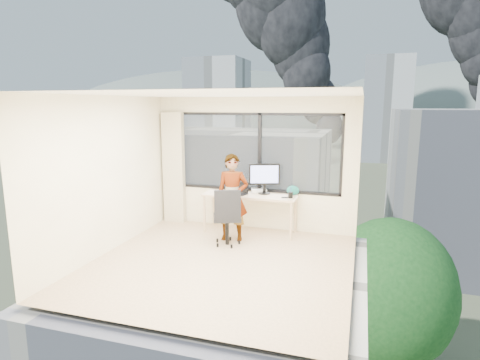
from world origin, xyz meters
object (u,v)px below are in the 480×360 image
at_px(monitor, 264,179).
at_px(laptop, 238,189).
at_px(chair, 227,216).
at_px(game_console, 259,190).
at_px(handbag, 293,190).
at_px(desk, 250,213).
at_px(person, 232,198).

relative_size(monitor, laptop, 1.78).
height_order(chair, game_console, chair).
bearing_deg(handbag, chair, -118.59).
distance_m(laptop, handbag, 1.05).
distance_m(desk, chair, 0.86).
bearing_deg(chair, game_console, 52.76).
distance_m(monitor, laptop, 0.54).
relative_size(monitor, game_console, 2.06).
height_order(monitor, handbag, monitor).
height_order(chair, monitor, monitor).
bearing_deg(person, desk, 62.04).
bearing_deg(person, monitor, 48.28).
bearing_deg(handbag, desk, -151.31).
distance_m(game_console, handbag, 0.69).
xyz_separation_m(chair, monitor, (0.43, 0.96, 0.52)).
bearing_deg(desk, handbag, 12.63).
distance_m(game_console, laptop, 0.46).
bearing_deg(monitor, person, -141.88).
bearing_deg(handbag, game_console, -169.52).
bearing_deg(desk, game_console, 65.76).
distance_m(chair, handbag, 1.44).
bearing_deg(game_console, handbag, -27.43).
height_order(person, handbag, person).
distance_m(person, game_console, 0.84).
relative_size(game_console, handbag, 1.22).
relative_size(desk, chair, 1.71).
bearing_deg(laptop, desk, 31.20).
xyz_separation_m(desk, chair, (-0.19, -0.82, 0.15)).
relative_size(monitor, handbag, 2.51).
height_order(desk, chair, chair).
xyz_separation_m(chair, person, (0.01, 0.28, 0.27)).
bearing_deg(laptop, game_console, 58.38).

